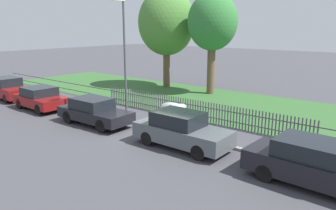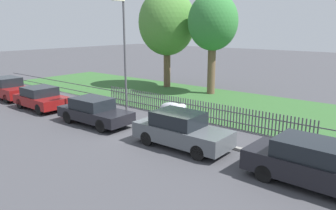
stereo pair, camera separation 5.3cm
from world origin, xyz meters
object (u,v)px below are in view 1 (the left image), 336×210
at_px(tree_nearest_kerb, 167,23).
at_px(tree_behind_motorcycle, 212,23).
at_px(covered_motorcycle, 174,111).
at_px(parked_car_black_saloon, 41,98).
at_px(parked_car_white_van, 316,164).
at_px(parked_car_red_compact, 181,130).
at_px(parked_car_navy_estate, 94,111).
at_px(parked_car_silver_hatchback, 8,88).
at_px(street_lamp, 123,46).

bearing_deg(tree_nearest_kerb, tree_behind_motorcycle, -2.31).
bearing_deg(covered_motorcycle, tree_nearest_kerb, 133.82).
relative_size(parked_car_black_saloon, tree_nearest_kerb, 0.47).
distance_m(parked_car_white_van, tree_behind_motorcycle, 15.67).
relative_size(parked_car_red_compact, parked_car_white_van, 0.93).
relative_size(parked_car_navy_estate, tree_nearest_kerb, 0.53).
distance_m(parked_car_silver_hatchback, street_lamp, 10.76).
relative_size(parked_car_black_saloon, tree_behind_motorcycle, 0.51).
bearing_deg(parked_car_silver_hatchback, tree_nearest_kerb, 64.08).
bearing_deg(parked_car_navy_estate, parked_car_black_saloon, 178.38).
xyz_separation_m(covered_motorcycle, tree_behind_motorcycle, (-2.75, 8.04, 4.58)).
bearing_deg(parked_car_navy_estate, parked_car_white_van, -1.07).
bearing_deg(parked_car_silver_hatchback, tree_behind_motorcycle, 48.08).
height_order(covered_motorcycle, tree_behind_motorcycle, tree_behind_motorcycle).
bearing_deg(parked_car_black_saloon, street_lamp, 18.97).
xyz_separation_m(parked_car_white_van, tree_behind_motorcycle, (-10.53, 10.68, 4.53)).
distance_m(parked_car_silver_hatchback, parked_car_red_compact, 15.23).
height_order(parked_car_black_saloon, tree_behind_motorcycle, tree_behind_motorcycle).
bearing_deg(covered_motorcycle, tree_behind_motorcycle, 111.41).
bearing_deg(parked_car_silver_hatchback, street_lamp, 11.04).
distance_m(parked_car_white_van, tree_nearest_kerb, 19.07).
xyz_separation_m(parked_car_black_saloon, parked_car_white_van, (16.11, 0.07, 0.04)).
bearing_deg(parked_car_black_saloon, parked_car_navy_estate, 1.09).
height_order(parked_car_black_saloon, parked_car_white_van, parked_car_white_van).
distance_m(parked_car_navy_estate, parked_car_red_compact, 5.54).
height_order(parked_car_black_saloon, tree_nearest_kerb, tree_nearest_kerb).
relative_size(parked_car_navy_estate, covered_motorcycle, 2.10).
distance_m(parked_car_silver_hatchback, covered_motorcycle, 13.13).
bearing_deg(parked_car_red_compact, tree_behind_motorcycle, 115.23).
xyz_separation_m(parked_car_white_van, tree_nearest_kerb, (-15.00, 10.87, 4.55)).
bearing_deg(parked_car_navy_estate, tree_behind_motorcycle, 86.27).
xyz_separation_m(parked_car_black_saloon, street_lamp, (5.60, 1.79, 3.29)).
height_order(parked_car_silver_hatchback, tree_behind_motorcycle, tree_behind_motorcycle).
height_order(parked_car_navy_estate, covered_motorcycle, parked_car_navy_estate).
xyz_separation_m(parked_car_silver_hatchback, tree_nearest_kerb, (5.65, 10.82, 4.53)).
xyz_separation_m(parked_car_black_saloon, parked_car_red_compact, (10.70, 0.15, 0.06)).
bearing_deg(tree_behind_motorcycle, parked_car_white_van, -45.43).
bearing_deg(tree_behind_motorcycle, parked_car_black_saloon, -117.45).
distance_m(tree_nearest_kerb, street_lamp, 10.26).
relative_size(tree_nearest_kerb, street_lamp, 1.24).
height_order(parked_car_silver_hatchback, parked_car_red_compact, parked_car_silver_hatchback).
bearing_deg(parked_car_black_saloon, parked_car_silver_hatchback, 179.75).
xyz_separation_m(parked_car_silver_hatchback, tree_behind_motorcycle, (10.12, 10.64, 4.51)).
bearing_deg(tree_nearest_kerb, street_lamp, -63.88).
relative_size(parked_car_red_compact, tree_nearest_kerb, 0.53).
distance_m(parked_car_red_compact, tree_behind_motorcycle, 12.61).
distance_m(parked_car_black_saloon, parked_car_navy_estate, 5.16).
bearing_deg(parked_car_black_saloon, tree_behind_motorcycle, 63.77).
relative_size(parked_car_navy_estate, parked_car_white_van, 0.94).
xyz_separation_m(parked_car_black_saloon, tree_behind_motorcycle, (5.59, 10.75, 4.57)).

